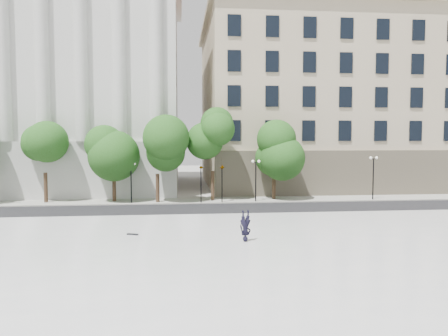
{
  "coord_description": "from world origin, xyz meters",
  "views": [
    {
      "loc": [
        -1.68,
        -19.51,
        6.38
      ],
      "look_at": [
        1.32,
        10.0,
        4.3
      ],
      "focal_mm": 35.0,
      "sensor_mm": 36.0,
      "label": 1
    }
  ],
  "objects_px": {
    "skateboard": "(133,234)",
    "person_lying": "(245,237)",
    "traffic_light_west": "(201,166)",
    "traffic_light_east": "(222,165)"
  },
  "relations": [
    {
      "from": "traffic_light_east",
      "to": "person_lying",
      "type": "relative_size",
      "value": 2.39
    },
    {
      "from": "traffic_light_west",
      "to": "person_lying",
      "type": "bearing_deg",
      "value": -84.49
    },
    {
      "from": "person_lying",
      "to": "skateboard",
      "type": "relative_size",
      "value": 2.55
    },
    {
      "from": "traffic_light_west",
      "to": "skateboard",
      "type": "relative_size",
      "value": 5.94
    },
    {
      "from": "traffic_light_east",
      "to": "person_lying",
      "type": "distance_m",
      "value": 17.76
    },
    {
      "from": "skateboard",
      "to": "person_lying",
      "type": "bearing_deg",
      "value": -0.68
    },
    {
      "from": "traffic_light_west",
      "to": "traffic_light_east",
      "type": "xyz_separation_m",
      "value": [
        2.04,
        0.0,
        0.11
      ]
    },
    {
      "from": "traffic_light_west",
      "to": "traffic_light_east",
      "type": "bearing_deg",
      "value": 0.0
    },
    {
      "from": "traffic_light_east",
      "to": "person_lying",
      "type": "xyz_separation_m",
      "value": [
        -0.35,
        -17.49,
        -3.06
      ]
    },
    {
      "from": "traffic_light_west",
      "to": "person_lying",
      "type": "distance_m",
      "value": 17.82
    }
  ]
}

